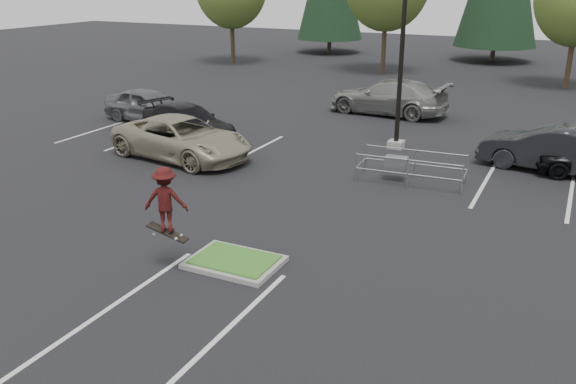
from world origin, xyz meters
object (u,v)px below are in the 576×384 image
at_px(light_pole, 403,33).
at_px(car_r_charc, 552,149).
at_px(cart_corral, 400,163).
at_px(car_l_tan, 182,138).
at_px(car_l_grey, 148,105).
at_px(skateboarder, 165,200).
at_px(car_far_silver, 389,97).
at_px(car_l_black, 186,122).

distance_m(light_pole, car_r_charc, 6.97).
xyz_separation_m(cart_corral, car_l_tan, (-8.30, -0.98, 0.15)).
height_order(cart_corral, car_l_tan, car_l_tan).
xyz_separation_m(car_l_tan, car_l_grey, (-5.00, 4.28, -0.00)).
bearing_deg(car_l_tan, cart_corral, -74.10).
height_order(skateboarder, car_r_charc, skateboarder).
height_order(cart_corral, car_l_grey, car_l_grey).
relative_size(cart_corral, skateboarder, 2.07).
bearing_deg(car_r_charc, skateboarder, -22.21).
distance_m(cart_corral, car_l_grey, 13.70).
height_order(cart_corral, car_far_silver, car_far_silver).
height_order(light_pole, cart_corral, light_pole).
relative_size(cart_corral, car_l_black, 0.73).
xyz_separation_m(cart_corral, car_l_grey, (-13.30, 3.31, 0.15)).
distance_m(car_l_black, car_l_grey, 3.95).
bearing_deg(car_l_black, car_r_charc, -62.91).
distance_m(light_pole, skateboarder, 13.39).
xyz_separation_m(skateboarder, car_l_grey, (-10.30, 12.28, -1.04)).
xyz_separation_m(cart_corral, car_far_silver, (-3.50, 10.02, 0.23)).
relative_size(cart_corral, car_l_tan, 0.64).
relative_size(light_pole, car_l_grey, 2.17).
relative_size(light_pole, cart_corral, 2.76).
height_order(car_r_charc, car_far_silver, car_far_silver).
bearing_deg(light_pole, car_l_tan, -144.46).
bearing_deg(car_far_silver, car_l_black, -31.71).
relative_size(skateboarder, car_l_tan, 0.31).
relative_size(car_l_grey, car_r_charc, 0.93).
bearing_deg(cart_corral, car_l_tan, -176.68).
xyz_separation_m(light_pole, car_r_charc, (5.87, -0.50, -3.74)).
height_order(skateboarder, car_l_black, skateboarder).
xyz_separation_m(skateboarder, car_l_tan, (-5.30, 8.00, -1.04)).
distance_m(skateboarder, car_l_grey, 16.06).
height_order(car_l_black, car_r_charc, car_r_charc).
bearing_deg(car_r_charc, car_l_black, -72.90).
height_order(cart_corral, skateboarder, skateboarder).
height_order(skateboarder, car_l_grey, skateboarder).
relative_size(light_pole, car_r_charc, 2.03).
xyz_separation_m(light_pole, cart_corral, (1.30, -4.02, -3.92)).
xyz_separation_m(light_pole, car_l_tan, (-7.00, -5.00, -3.76)).
bearing_deg(car_l_tan, car_l_grey, 58.61).
distance_m(skateboarder, car_l_black, 12.52).
bearing_deg(skateboarder, car_l_grey, -71.61).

